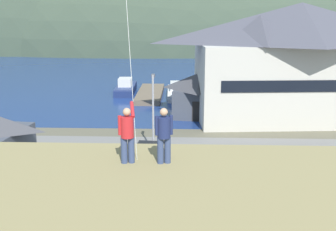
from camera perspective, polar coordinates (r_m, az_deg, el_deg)
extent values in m
plane|color=#66604C|center=(23.46, 1.02, -14.25)|extent=(600.00, 600.00, 0.00)
cube|color=gray|center=(27.93, 1.24, -9.24)|extent=(40.00, 20.00, 0.10)
cube|color=navy|center=(81.37, 1.93, 6.41)|extent=(360.00, 84.00, 0.03)
ellipsoid|color=#42513D|center=(136.86, -16.54, 9.05)|extent=(129.65, 57.18, 70.82)
ellipsoid|color=#42513D|center=(131.15, -3.61, 9.39)|extent=(132.40, 64.22, 62.29)
cube|color=beige|center=(44.94, 17.29, 4.41)|extent=(20.91, 10.48, 7.96)
cube|color=black|center=(40.74, 19.39, 3.85)|extent=(17.18, 1.44, 1.10)
pyramid|color=#4C4C56|center=(44.37, 17.87, 12.04)|extent=(22.19, 11.46, 4.01)
pyramid|color=#4C4C56|center=(41.56, 12.51, 11.46)|extent=(5.27, 5.27, 2.80)
cube|color=#474C56|center=(44.87, 4.39, 1.82)|extent=(5.94, 5.57, 3.06)
pyramid|color=#47474C|center=(44.42, 4.45, 4.84)|extent=(6.42, 6.11, 1.73)
cube|color=black|center=(42.55, 4.08, 0.50)|extent=(1.10, 0.20, 2.14)
cube|color=#70604C|center=(55.42, -2.47, 3.01)|extent=(3.20, 11.83, 0.70)
cube|color=navy|center=(58.15, -5.84, 3.58)|extent=(2.77, 7.92, 0.90)
cube|color=navy|center=(58.05, -5.85, 4.10)|extent=(2.69, 7.68, 0.16)
cube|color=silver|center=(57.37, -5.93, 4.61)|extent=(1.83, 2.41, 1.10)
cube|color=silver|center=(54.76, 1.22, 2.99)|extent=(2.66, 7.67, 0.90)
cube|color=white|center=(54.66, 1.22, 3.53)|extent=(2.58, 7.44, 0.16)
cube|color=silver|center=(53.98, 1.23, 4.07)|extent=(1.77, 2.33, 1.10)
cube|color=black|center=(30.03, -2.56, -5.94)|extent=(4.35, 2.17, 0.80)
cube|color=black|center=(29.75, -2.29, -4.60)|extent=(2.24, 1.78, 0.70)
cube|color=black|center=(29.76, -2.29, -4.67)|extent=(2.28, 1.82, 0.32)
cylinder|color=black|center=(31.26, -4.74, -5.93)|extent=(0.66, 0.28, 0.64)
cylinder|color=black|center=(29.59, -5.49, -7.14)|extent=(0.66, 0.28, 0.64)
cylinder|color=black|center=(30.83, 0.26, -6.18)|extent=(0.66, 0.28, 0.64)
cylinder|color=black|center=(29.13, -0.20, -7.43)|extent=(0.66, 0.28, 0.64)
cube|color=black|center=(28.83, 12.80, -7.19)|extent=(4.24, 1.91, 0.80)
cube|color=black|center=(28.53, 12.59, -5.79)|extent=(2.14, 1.65, 0.70)
cube|color=black|center=(28.55, 12.58, -5.86)|extent=(2.18, 1.69, 0.32)
cylinder|color=black|center=(28.47, 15.85, -8.54)|extent=(0.65, 0.24, 0.64)
cylinder|color=black|center=(30.11, 14.96, -7.20)|extent=(0.65, 0.24, 0.64)
cylinder|color=black|center=(27.89, 10.36, -8.70)|extent=(0.65, 0.24, 0.64)
cylinder|color=black|center=(29.56, 9.79, -7.31)|extent=(0.65, 0.24, 0.64)
cube|color=slate|center=(23.87, -0.61, -11.50)|extent=(4.32, 2.11, 0.80)
cube|color=#5B5B5F|center=(23.55, -0.99, -9.86)|extent=(2.21, 1.75, 0.70)
cube|color=black|center=(23.56, -0.99, -9.93)|extent=(2.26, 1.79, 0.32)
cylinder|color=black|center=(23.30, 2.90, -13.30)|extent=(0.65, 0.27, 0.64)
cylinder|color=black|center=(24.94, 2.53, -11.34)|extent=(0.65, 0.27, 0.64)
cylinder|color=black|center=(23.24, -4.01, -13.40)|extent=(0.65, 0.27, 0.64)
cylinder|color=black|center=(24.88, -3.87, -11.43)|extent=(0.65, 0.27, 0.64)
cube|color=black|center=(24.66, 16.74, -11.26)|extent=(4.29, 2.03, 0.80)
cube|color=black|center=(24.32, 16.51, -9.67)|extent=(2.19, 1.72, 0.70)
cube|color=black|center=(24.33, 16.51, -9.75)|extent=(2.23, 1.75, 0.32)
cylinder|color=black|center=(24.34, 20.31, -12.97)|extent=(0.65, 0.26, 0.64)
cylinder|color=black|center=(25.93, 19.30, -11.14)|extent=(0.65, 0.26, 0.64)
cylinder|color=black|center=(23.78, 13.78, -13.12)|extent=(0.65, 0.26, 0.64)
cylinder|color=black|center=(25.41, 13.20, -11.22)|extent=(0.65, 0.26, 0.64)
cube|color=#9EA3A8|center=(26.23, -18.86, -9.84)|extent=(4.33, 2.13, 0.80)
cube|color=gray|center=(26.01, -19.29, -8.29)|extent=(2.22, 1.76, 0.70)
cube|color=black|center=(26.02, -19.28, -8.37)|extent=(2.27, 1.80, 0.32)
cylinder|color=black|center=(25.10, -16.81, -11.81)|extent=(0.66, 0.27, 0.64)
cylinder|color=black|center=(26.62, -15.24, -10.14)|extent=(0.66, 0.27, 0.64)
cylinder|color=black|center=(27.73, -20.56, -9.56)|extent=(0.66, 0.27, 0.64)
cylinder|color=#ADADB2|center=(32.18, -2.06, 0.02)|extent=(0.16, 0.16, 6.34)
cube|color=#4C4C51|center=(31.91, -2.07, 5.52)|extent=(0.24, 0.70, 0.20)
cylinder|color=#384770|center=(12.78, -6.07, -4.79)|extent=(0.20, 0.20, 0.82)
cylinder|color=#384770|center=(12.79, -5.08, -4.75)|extent=(0.20, 0.20, 0.82)
cylinder|color=red|center=(12.56, -5.65, -1.62)|extent=(0.40, 0.40, 0.64)
sphere|color=tan|center=(12.44, -5.71, 0.51)|extent=(0.24, 0.24, 0.24)
cylinder|color=red|center=(12.62, -4.94, 0.82)|extent=(0.22, 0.57, 0.43)
cylinder|color=red|center=(12.53, -6.66, -1.35)|extent=(0.11, 0.11, 0.60)
cylinder|color=#384770|center=(12.69, -1.05, -4.85)|extent=(0.20, 0.20, 0.82)
cylinder|color=#384770|center=(12.72, -0.07, -4.79)|extent=(0.20, 0.20, 0.82)
cylinder|color=navy|center=(12.48, -0.57, -1.65)|extent=(0.40, 0.40, 0.64)
sphere|color=tan|center=(12.36, -0.58, 0.49)|extent=(0.24, 0.24, 0.24)
cylinder|color=navy|center=(12.43, -1.57, -1.39)|extent=(0.11, 0.11, 0.60)
cylinder|color=navy|center=(12.50, 0.42, -1.30)|extent=(0.11, 0.11, 0.60)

